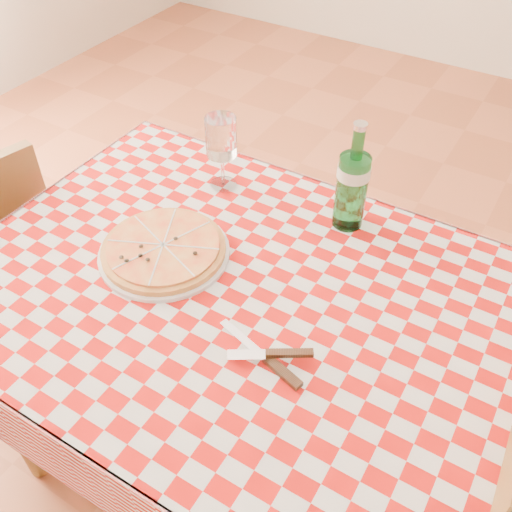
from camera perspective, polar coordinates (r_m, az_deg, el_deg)
The scene contains 6 objects.
dining_table at distance 1.29m, azimuth -0.62°, elevation -7.02°, with size 1.20×0.80×0.75m.
tablecloth at distance 1.22m, azimuth -0.65°, elevation -4.19°, with size 1.30×0.90×0.01m, color #A40D0A.
pizza_plate at distance 1.31m, azimuth -9.22°, elevation 0.75°, with size 0.30×0.30×0.04m, color #C48441, non-canonical shape.
water_bottle at distance 1.32m, azimuth 9.70°, elevation 7.83°, with size 0.08×0.08×0.27m, color #1B6C29, non-canonical shape.
wine_glass at distance 1.46m, azimuth -3.44°, elevation 10.23°, with size 0.08×0.08×0.20m, color white, non-canonical shape.
cutlery at distance 1.10m, azimuth 0.94°, elevation -9.88°, with size 0.23×0.19×0.03m, color silver, non-canonical shape.
Camera 1 is at (0.43, -0.69, 1.65)m, focal length 40.00 mm.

